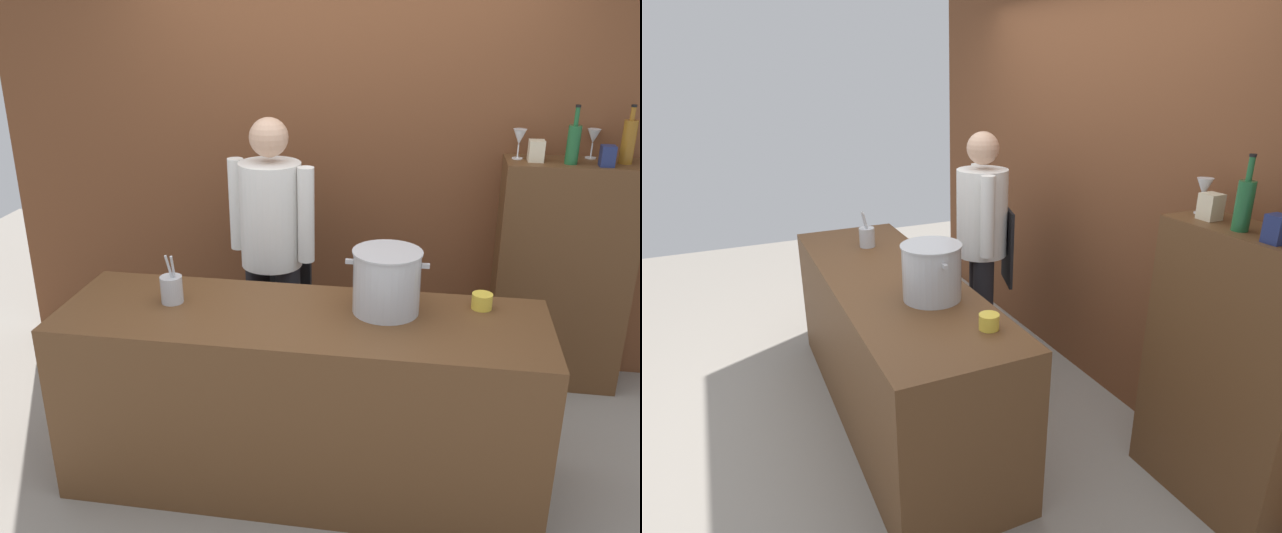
# 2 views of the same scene
# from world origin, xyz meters

# --- Properties ---
(ground_plane) EXTENTS (8.00, 8.00, 0.00)m
(ground_plane) POSITION_xyz_m (0.00, 0.00, 0.00)
(ground_plane) COLOR gray
(brick_back_panel) EXTENTS (4.40, 0.10, 3.00)m
(brick_back_panel) POSITION_xyz_m (0.00, 1.40, 1.50)
(brick_back_panel) COLOR brown
(brick_back_panel) RESTS_ON ground_plane
(prep_counter) EXTENTS (2.24, 0.70, 0.90)m
(prep_counter) POSITION_xyz_m (0.00, 0.00, 0.45)
(prep_counter) COLOR brown
(prep_counter) RESTS_ON ground_plane
(bar_cabinet) EXTENTS (0.76, 0.32, 1.38)m
(bar_cabinet) POSITION_xyz_m (1.34, 1.19, 0.69)
(bar_cabinet) COLOR brown
(bar_cabinet) RESTS_ON ground_plane
(chef) EXTENTS (0.51, 0.40, 1.66)m
(chef) POSITION_xyz_m (-0.31, 0.75, 0.96)
(chef) COLOR black
(chef) RESTS_ON ground_plane
(stockpot_large) EXTENTS (0.38, 0.32, 0.29)m
(stockpot_large) POSITION_xyz_m (0.38, 0.10, 1.05)
(stockpot_large) COLOR #B7BABF
(stockpot_large) RESTS_ON prep_counter
(utensil_crock) EXTENTS (0.10, 0.10, 0.25)m
(utensil_crock) POSITION_xyz_m (-0.62, 0.04, 0.97)
(utensil_crock) COLOR #B7BABF
(utensil_crock) RESTS_ON prep_counter
(butter_jar) EXTENTS (0.10, 0.10, 0.07)m
(butter_jar) POSITION_xyz_m (0.82, 0.21, 0.94)
(butter_jar) COLOR yellow
(butter_jar) RESTS_ON prep_counter
(wine_bottle_green) EXTENTS (0.07, 0.07, 0.32)m
(wine_bottle_green) POSITION_xyz_m (1.30, 1.14, 1.50)
(wine_bottle_green) COLOR #1E592D
(wine_bottle_green) RESTS_ON bar_cabinet
(wine_glass_wide) EXTENTS (0.07, 0.07, 0.17)m
(wine_glass_wide) POSITION_xyz_m (1.02, 1.22, 1.50)
(wine_glass_wide) COLOR silver
(wine_glass_wide) RESTS_ON bar_cabinet
(spice_tin_cream) EXTENTS (0.08, 0.08, 0.12)m
(spice_tin_cream) POSITION_xyz_m (1.12, 1.17, 1.44)
(spice_tin_cream) COLOR beige
(spice_tin_cream) RESTS_ON bar_cabinet
(spice_tin_navy) EXTENTS (0.07, 0.07, 0.11)m
(spice_tin_navy) POSITION_xyz_m (1.48, 1.11, 1.44)
(spice_tin_navy) COLOR navy
(spice_tin_navy) RESTS_ON bar_cabinet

